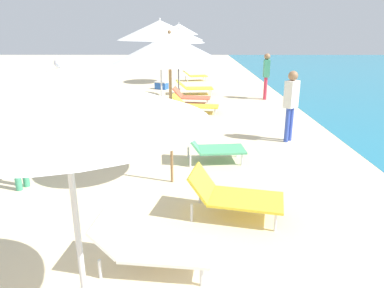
{
  "coord_description": "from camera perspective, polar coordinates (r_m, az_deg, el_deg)",
  "views": [
    {
      "loc": [
        0.56,
        1.84,
        2.71
      ],
      "look_at": [
        0.56,
        7.66,
        0.8
      ],
      "focal_mm": 33.27,
      "sensor_mm": 36.0,
      "label": 1
    }
  ],
  "objects": [
    {
      "name": "lounger_farthest_shoreside",
      "position": [
        19.32,
        0.46,
        10.94
      ],
      "size": [
        1.34,
        0.86,
        0.53
      ],
      "rotation": [
        0.0,
        0.0,
        0.23
      ],
      "color": "yellow",
      "rests_on": "ground"
    },
    {
      "name": "lounger_third_shoreside",
      "position": [
        7.47,
        3.37,
        -0.57
      ],
      "size": [
        1.28,
        0.73,
        0.64
      ],
      "rotation": [
        0.0,
        0.0,
        0.09
      ],
      "color": "#4CA572",
      "rests_on": "ground"
    },
    {
      "name": "lounger_fifth_inland",
      "position": [
        13.34,
        -0.24,
        7.69
      ],
      "size": [
        1.45,
        0.8,
        0.62
      ],
      "rotation": [
        0.0,
        0.0,
        -0.13
      ],
      "color": "#D8593F",
      "rests_on": "ground"
    },
    {
      "name": "umbrella_third",
      "position": [
        6.04,
        -3.6,
        14.98
      ],
      "size": [
        1.89,
        1.89,
        2.67
      ],
      "color": "olive",
      "rests_on": "ground"
    },
    {
      "name": "lounger_fourth_shoreside",
      "position": [
        11.88,
        0.32,
        6.36
      ],
      "size": [
        1.61,
        0.77,
        0.6
      ],
      "rotation": [
        0.0,
        0.0,
        -0.13
      ],
      "color": "yellow",
      "rests_on": "ground"
    },
    {
      "name": "lounger_third_inland",
      "position": [
        5.36,
        6.56,
        -8.09
      ],
      "size": [
        1.48,
        0.97,
        0.7
      ],
      "rotation": [
        0.0,
        0.0,
        -0.23
      ],
      "color": "yellow",
      "rests_on": "ground"
    },
    {
      "name": "person_walking_far",
      "position": [
        6.69,
        -26.58,
        1.7
      ],
      "size": [
        0.34,
        0.42,
        1.69
      ],
      "rotation": [
        0.0,
        0.0,
        5.91
      ],
      "color": "#3F9972",
      "rests_on": "ground"
    },
    {
      "name": "person_walking_mid",
      "position": [
        8.99,
        15.61,
        6.95
      ],
      "size": [
        0.41,
        0.41,
        1.74
      ],
      "rotation": [
        0.0,
        0.0,
        5.51
      ],
      "color": "#334CB2",
      "rests_on": "ground"
    },
    {
      "name": "lounger_fifth_shoreside",
      "position": [
        15.29,
        0.31,
        9.09
      ],
      "size": [
        1.58,
        0.79,
        0.6
      ],
      "rotation": [
        0.0,
        0.0,
        0.07
      ],
      "color": "yellow",
      "rests_on": "ground"
    },
    {
      "name": "umbrella_farthest",
      "position": [
        18.18,
        -2.11,
        17.91
      ],
      "size": [
        1.89,
        1.89,
        2.95
      ],
      "color": "silver",
      "rests_on": "ground"
    },
    {
      "name": "lounger_second_shoreside",
      "position": [
        4.32,
        -6.67,
        -15.78
      ],
      "size": [
        1.42,
        0.75,
        0.61
      ],
      "rotation": [
        0.0,
        0.0,
        -0.11
      ],
      "color": "white",
      "rests_on": "ground"
    },
    {
      "name": "umbrella_fourth",
      "position": [
        10.41,
        -5.15,
        17.71
      ],
      "size": [
        2.39,
        2.39,
        2.97
      ],
      "color": "silver",
      "rests_on": "ground"
    },
    {
      "name": "umbrella_second",
      "position": [
        2.7,
        -20.13,
        7.39
      ],
      "size": [
        2.12,
        2.12,
        2.5
      ],
      "color": "silver",
      "rests_on": "ground"
    },
    {
      "name": "person_walking_near",
      "position": [
        14.38,
        11.84,
        11.31
      ],
      "size": [
        0.25,
        0.38,
        1.77
      ],
      "rotation": [
        0.0,
        0.0,
        3.07
      ],
      "color": "#D8334C",
      "rests_on": "ground"
    },
    {
      "name": "cooler_box",
      "position": [
        16.69,
        -4.9,
        9.37
      ],
      "size": [
        0.66,
        0.56,
        0.36
      ],
      "color": "#2659B2",
      "rests_on": "ground"
    },
    {
      "name": "umbrella_fifth",
      "position": [
        14.19,
        -2.25,
        16.91
      ],
      "size": [
        2.06,
        2.06,
        2.72
      ],
      "color": "#4C4C51",
      "rests_on": "ground"
    }
  ]
}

